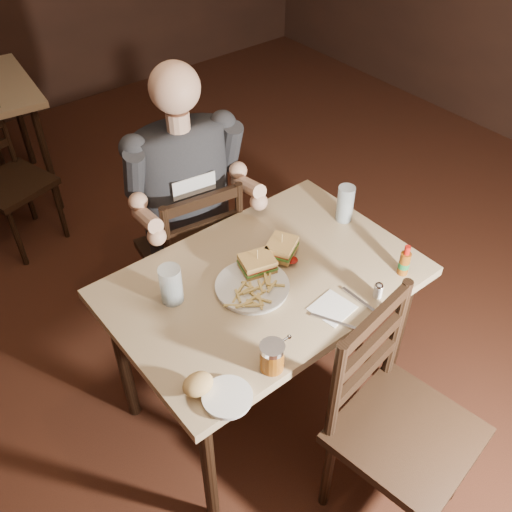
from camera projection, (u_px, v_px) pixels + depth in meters
room_shell at (300, 156)px, 1.61m from camera, size 7.00×7.00×7.00m
main_table at (264, 295)px, 2.20m from camera, size 1.16×0.78×0.77m
chair_far at (190, 253)px, 2.73m from camera, size 0.48×0.52×0.91m
chair_near at (407, 435)px, 1.98m from camera, size 0.51×0.55×0.96m
bg_chair_near at (12, 184)px, 3.23m from camera, size 0.48×0.51×0.83m
diner at (186, 173)px, 2.38m from camera, size 0.60×0.50×0.93m
dinner_plate at (252, 287)px, 2.10m from camera, size 0.27×0.27×0.02m
sandwich_left at (257, 260)px, 2.12m from camera, size 0.15×0.13×0.10m
sandwich_right at (282, 244)px, 2.19m from camera, size 0.15×0.15×0.10m
fries_pile at (254, 292)px, 2.05m from camera, size 0.25×0.18×0.04m
ketchup_dollop at (292, 260)px, 2.19m from camera, size 0.05×0.05×0.01m
glass_left at (171, 285)px, 2.01m from camera, size 0.08×0.08×0.15m
glass_right at (345, 204)px, 2.36m from camera, size 0.07×0.07×0.16m
hot_sauce at (405, 260)px, 2.12m from camera, size 0.04×0.04×0.13m
salt_shaker at (378, 290)px, 2.06m from camera, size 0.03×0.03×0.06m
syrup_dispenser at (272, 357)px, 1.80m from camera, size 0.08×0.08×0.11m
napkin at (332, 308)px, 2.03m from camera, size 0.15×0.15×0.00m
knife at (338, 323)px, 1.97m from camera, size 0.10×0.18×0.00m
fork at (361, 301)px, 2.05m from camera, size 0.02×0.18×0.01m
side_plate at (227, 398)px, 1.74m from camera, size 0.15×0.15×0.01m
bread_roll at (198, 384)px, 1.74m from camera, size 0.10×0.08×0.06m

